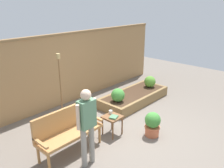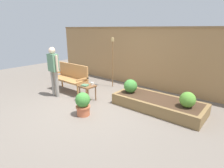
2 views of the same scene
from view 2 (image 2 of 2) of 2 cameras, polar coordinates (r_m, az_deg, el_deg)
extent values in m
plane|color=#70665B|center=(5.20, -7.27, -6.88)|extent=(14.00, 14.00, 0.00)
cube|color=#A37A4C|center=(6.88, 8.42, 8.14)|extent=(8.40, 0.10, 2.10)
cube|color=olive|center=(6.79, 8.83, 17.17)|extent=(8.40, 0.14, 0.06)
cylinder|color=#B77F47|center=(6.03, -8.08, -1.44)|extent=(0.06, 0.06, 0.40)
cylinder|color=#B77F47|center=(5.81, -10.68, -2.31)|extent=(0.06, 0.06, 0.40)
cylinder|color=#B77F47|center=(7.02, -15.42, 0.78)|extent=(0.06, 0.06, 0.40)
cylinder|color=#B77F47|center=(6.83, -17.86, 0.11)|extent=(0.06, 0.06, 0.40)
cube|color=#B77F47|center=(6.34, -13.42, 1.36)|extent=(1.44, 0.48, 0.06)
cube|color=#B77F47|center=(6.40, -12.10, 4.09)|extent=(1.44, 0.06, 0.48)
cube|color=#B77F47|center=(6.86, -17.02, 3.37)|extent=(0.06, 0.48, 0.04)
cube|color=#B77F47|center=(5.79, -9.33, 1.44)|extent=(0.06, 0.48, 0.04)
cylinder|color=brown|center=(5.49, -5.17, -3.01)|extent=(0.04, 0.04, 0.44)
cylinder|color=brown|center=(5.28, -7.68, -3.95)|extent=(0.04, 0.04, 0.44)
cylinder|color=brown|center=(5.72, -7.54, -2.27)|extent=(0.04, 0.04, 0.44)
cylinder|color=brown|center=(5.51, -10.04, -3.14)|extent=(0.04, 0.04, 0.44)
cube|color=brown|center=(5.42, -7.71, -0.69)|extent=(0.40, 0.40, 0.04)
cylinder|color=silver|center=(5.43, -6.24, 0.09)|extent=(0.09, 0.09, 0.08)
torus|color=silver|center=(5.40, -5.89, -0.01)|extent=(0.06, 0.01, 0.06)
cube|color=#4C7A56|center=(5.39, -8.55, -0.41)|extent=(0.23, 0.22, 0.04)
cylinder|color=#C66642|center=(4.68, -9.01, -8.40)|extent=(0.32, 0.32, 0.21)
cylinder|color=#C66642|center=(4.63, -9.08, -7.04)|extent=(0.36, 0.36, 0.04)
sphere|color=#428938|center=(4.56, -9.19, -4.93)|extent=(0.37, 0.37, 0.37)
cube|color=olive|center=(4.71, 11.75, -7.78)|extent=(2.40, 0.09, 0.30)
cube|color=olive|center=(5.48, 16.25, -4.50)|extent=(2.40, 0.09, 0.30)
cube|color=olive|center=(5.63, 3.54, -3.23)|extent=(0.09, 0.82, 0.30)
cube|color=olive|center=(4.77, 26.88, -9.04)|extent=(0.09, 0.82, 0.30)
cube|color=#422D1E|center=(5.09, 14.17, -6.02)|extent=(2.22, 0.82, 0.30)
cylinder|color=brown|center=(5.35, 5.78, -2.32)|extent=(0.04, 0.04, 0.06)
sphere|color=#428938|center=(5.30, 5.84, -0.64)|extent=(0.39, 0.39, 0.39)
cylinder|color=brown|center=(4.72, 22.42, -6.33)|extent=(0.04, 0.04, 0.06)
sphere|color=#569333|center=(4.66, 22.64, -4.55)|extent=(0.37, 0.37, 0.37)
cylinder|color=brown|center=(6.63, 0.18, 6.06)|extent=(0.03, 0.03, 1.66)
cylinder|color=tan|center=(6.52, 0.19, 13.82)|extent=(0.10, 0.10, 0.13)
cylinder|color=gray|center=(5.98, -16.92, -0.09)|extent=(0.11, 0.11, 0.82)
cylinder|color=gray|center=(6.14, -17.97, 0.26)|extent=(0.11, 0.11, 0.82)
cube|color=#5B8966|center=(5.91, -18.04, 6.41)|extent=(0.32, 0.20, 0.54)
cylinder|color=beige|center=(5.74, -16.94, 6.21)|extent=(0.07, 0.07, 0.49)
cylinder|color=beige|center=(6.07, -19.08, 6.58)|extent=(0.07, 0.07, 0.49)
sphere|color=beige|center=(5.85, -18.37, 9.96)|extent=(0.20, 0.20, 0.20)
camera|label=1|loc=(7.48, -52.08, 18.07)|focal=37.48mm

